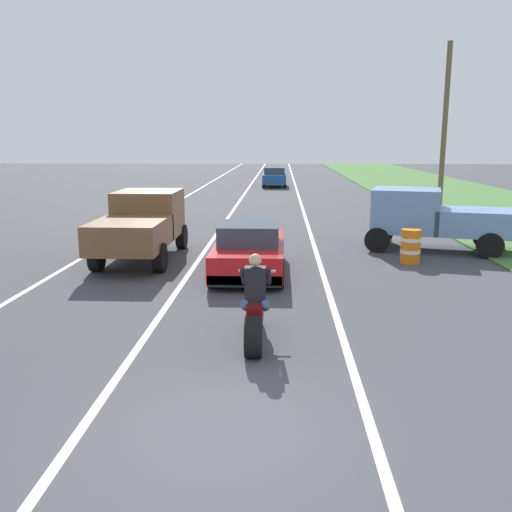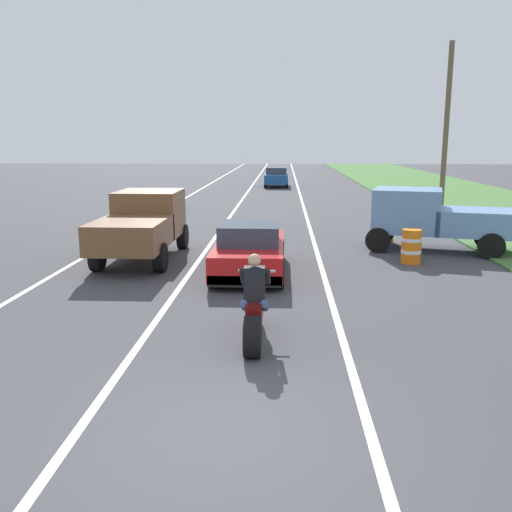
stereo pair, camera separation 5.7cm
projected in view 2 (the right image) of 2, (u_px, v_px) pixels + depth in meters
ground_plane at (222, 440)px, 6.57m from camera, size 160.00×160.00×0.00m
lane_stripe_left_solid at (156, 215)px, 26.38m from camera, size 0.14×120.00×0.01m
lane_stripe_right_solid at (306, 216)px, 26.03m from camera, size 0.14×120.00×0.01m
lane_stripe_centre_dashed at (231, 216)px, 26.20m from camera, size 0.14×120.00×0.01m
motorcycle_with_rider at (254, 311)px, 9.57m from camera, size 0.70×2.21×1.62m
sports_car_red at (250, 250)px, 14.74m from camera, size 1.84×4.30×1.37m
pickup_truck_left_lane_brown at (143, 223)px, 16.39m from camera, size 2.02×4.80×1.98m
pickup_truck_right_shoulder_light_blue at (437, 217)px, 17.70m from camera, size 5.14×3.14×1.98m
utility_pole_roadside at (446, 131)px, 25.22m from camera, size 0.24×0.24×7.87m
construction_barrel_nearest at (411, 246)px, 15.96m from camera, size 0.58×0.58×1.00m
construction_barrel_mid at (386, 228)px, 19.26m from camera, size 0.58×0.58×1.00m
distant_car_far_ahead at (276, 177)px, 42.47m from camera, size 1.80×4.00×1.50m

